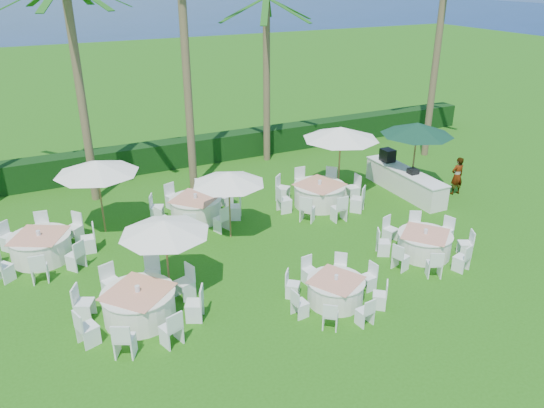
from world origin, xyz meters
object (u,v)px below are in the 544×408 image
(umbrella_c, at_px, (96,167))
(banquet_table_e, at_px, (196,208))
(banquet_table_a, at_px, (139,304))
(banquet_table_b, at_px, (336,290))
(banquet_table_d, at_px, (41,246))
(umbrella_green, at_px, (417,129))
(umbrella_b, at_px, (229,178))
(umbrella_d, at_px, (341,133))
(banquet_table_c, at_px, (424,244))
(umbrella_a, at_px, (164,227))
(staff_person, at_px, (457,176))
(banquet_table_f, at_px, (319,194))
(buffet_table, at_px, (404,181))

(umbrella_c, bearing_deg, banquet_table_e, -7.41)
(banquet_table_a, relative_size, banquet_table_b, 1.19)
(banquet_table_d, xyz_separation_m, umbrella_green, (14.23, -0.63, 2.18))
(umbrella_b, relative_size, umbrella_d, 0.80)
(banquet_table_c, xyz_separation_m, umbrella_a, (-7.95, 1.38, 1.72))
(banquet_table_a, distance_m, umbrella_b, 5.36)
(banquet_table_d, bearing_deg, umbrella_b, -11.77)
(umbrella_green, xyz_separation_m, staff_person, (1.35, -1.13, -1.83))
(umbrella_green, relative_size, staff_person, 1.85)
(umbrella_a, xyz_separation_m, staff_person, (12.51, 1.99, -1.34))
(banquet_table_d, xyz_separation_m, umbrella_a, (3.07, -3.74, 1.69))
(banquet_table_f, xyz_separation_m, buffet_table, (3.76, -0.42, 0.07))
(banquet_table_a, xyz_separation_m, banquet_table_c, (8.98, -0.62, -0.04))
(banquet_table_b, distance_m, umbrella_a, 4.96)
(umbrella_b, distance_m, umbrella_d, 5.63)
(banquet_table_a, height_order, banquet_table_c, banquet_table_a)
(umbrella_green, bearing_deg, umbrella_d, 161.03)
(staff_person, bearing_deg, buffet_table, -27.04)
(banquet_table_a, distance_m, banquet_table_b, 5.27)
(umbrella_c, distance_m, umbrella_d, 9.20)
(banquet_table_c, height_order, umbrella_a, umbrella_a)
(banquet_table_b, bearing_deg, banquet_table_d, 139.13)
(umbrella_b, xyz_separation_m, umbrella_c, (-3.80, 2.30, 0.23))
(banquet_table_c, height_order, umbrella_c, umbrella_c)
(banquet_table_f, xyz_separation_m, staff_person, (5.57, -1.47, 0.33))
(banquet_table_b, distance_m, banquet_table_d, 9.34)
(banquet_table_b, height_order, staff_person, staff_person)
(umbrella_b, bearing_deg, umbrella_a, -138.70)
(banquet_table_a, height_order, umbrella_d, umbrella_d)
(banquet_table_b, xyz_separation_m, staff_person, (8.52, 4.36, 0.42))
(banquet_table_c, height_order, umbrella_b, umbrella_b)
(umbrella_b, xyz_separation_m, staff_person, (9.65, -0.52, -1.39))
(banquet_table_d, bearing_deg, banquet_table_f, -1.63)
(banquet_table_b, bearing_deg, buffet_table, 38.84)
(banquet_table_e, distance_m, staff_person, 10.53)
(umbrella_a, height_order, umbrella_b, umbrella_b)
(banquet_table_f, height_order, umbrella_c, umbrella_c)
(banquet_table_d, xyz_separation_m, staff_person, (15.58, -1.75, 0.35))
(umbrella_d, bearing_deg, banquet_table_a, -152.15)
(umbrella_d, distance_m, buffet_table, 3.38)
(banquet_table_a, distance_m, umbrella_green, 12.97)
(banquet_table_c, distance_m, buffet_table, 5.21)
(banquet_table_e, xyz_separation_m, umbrella_green, (8.90, -1.27, 2.18))
(umbrella_green, bearing_deg, banquet_table_c, -125.50)
(staff_person, bearing_deg, umbrella_green, -36.80)
(banquet_table_e, bearing_deg, banquet_table_c, -45.43)
(umbrella_b, distance_m, umbrella_c, 4.45)
(banquet_table_a, height_order, umbrella_a, umbrella_a)
(umbrella_a, distance_m, staff_person, 12.74)
(banquet_table_e, relative_size, umbrella_b, 1.33)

